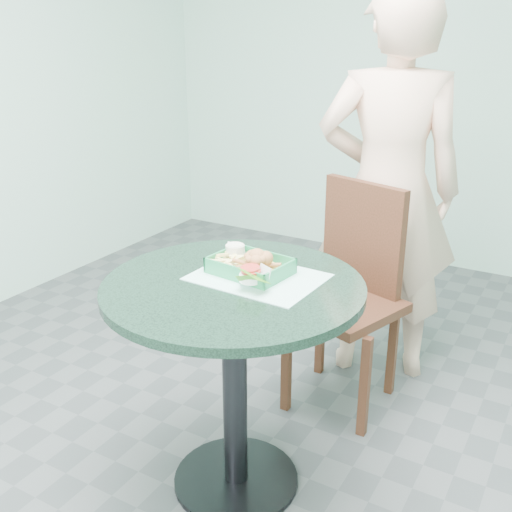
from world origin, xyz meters
The scene contains 11 objects.
floor centered at (0.00, 0.00, 0.00)m, with size 4.00×5.00×0.02m, color #303335.
wall_back centered at (0.00, 2.50, 1.40)m, with size 4.00×0.04×2.80m, color silver.
cafe_table centered at (0.00, 0.00, 0.58)m, with size 0.82×0.82×0.75m.
dining_chair centered at (0.12, 0.73, 0.53)m, with size 0.40×0.40×0.93m.
diner_person centered at (0.15, 1.02, 0.97)m, with size 0.71×0.46×1.94m, color beige.
placemat centered at (0.05, 0.07, 0.75)m, with size 0.40×0.30×0.00m, color #A6E2D7.
food_basket centered at (0.01, 0.09, 0.77)m, with size 0.24×0.18×0.05m.
crab_sandwich centered at (0.04, 0.08, 0.80)m, with size 0.13×0.13×0.08m.
fries_pile centered at (-0.06, 0.08, 0.79)m, with size 0.12×0.13×0.05m, color #F5E286, non-canonical shape.
sauce_ramekin centered at (-0.09, 0.13, 0.80)m, with size 0.06×0.06×0.04m.
garnish_cup centered at (0.08, 0.00, 0.79)m, with size 0.11×0.10×0.04m.
Camera 1 is at (0.92, -1.45, 1.51)m, focal length 42.00 mm.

